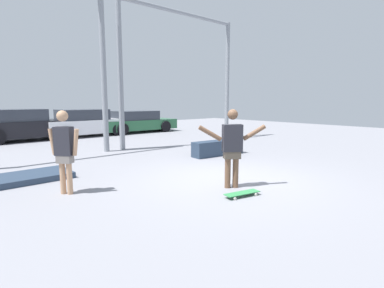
% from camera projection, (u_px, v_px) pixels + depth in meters
% --- Properties ---
extents(ground_plane, '(36.00, 36.00, 0.00)m').
position_uv_depth(ground_plane, '(228.00, 180.00, 7.02)').
color(ground_plane, gray).
extents(skateboarder, '(1.27, 0.87, 1.67)m').
position_uv_depth(skateboarder, '(232.00, 145.00, 6.29)').
color(skateboarder, brown).
rests_on(skateboarder, ground_plane).
extents(skateboard, '(0.77, 0.36, 0.08)m').
position_uv_depth(skateboard, '(242.00, 193.00, 5.82)').
color(skateboard, '#338C4C').
rests_on(skateboard, ground_plane).
extents(grind_box, '(1.98, 0.64, 0.50)m').
position_uv_depth(grind_box, '(218.00, 148.00, 10.20)').
color(grind_box, '#28384C').
rests_on(grind_box, ground_plane).
extents(manual_pad, '(2.45, 1.14, 0.14)m').
position_uv_depth(manual_pad, '(13.00, 179.00, 6.81)').
color(manual_pad, '#28384C').
rests_on(manual_pad, ground_plane).
extents(canopy_support_left, '(6.06, 0.20, 5.58)m').
position_uv_depth(canopy_support_left, '(6.00, 44.00, 8.59)').
color(canopy_support_left, gray).
rests_on(canopy_support_left, ground_plane).
extents(canopy_support_right, '(6.06, 0.20, 5.58)m').
position_uv_depth(canopy_support_right, '(182.00, 62.00, 12.84)').
color(canopy_support_right, gray).
rests_on(canopy_support_right, ground_plane).
extents(parked_car_black, '(3.96, 1.98, 1.46)m').
position_uv_depth(parked_car_black, '(22.00, 126.00, 13.81)').
color(parked_car_black, black).
rests_on(parked_car_black, ground_plane).
extents(parked_car_white, '(4.25, 2.09, 1.40)m').
position_uv_depth(parked_car_white, '(85.00, 123.00, 15.70)').
color(parked_car_white, white).
rests_on(parked_car_white, ground_plane).
extents(parked_car_green, '(4.54, 2.06, 1.26)m').
position_uv_depth(parked_car_green, '(137.00, 122.00, 17.55)').
color(parked_car_green, '#28603D').
rests_on(parked_car_green, ground_plane).
extents(bystander, '(0.46, 0.57, 1.66)m').
position_uv_depth(bystander, '(64.00, 148.00, 5.86)').
color(bystander, tan).
rests_on(bystander, ground_plane).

